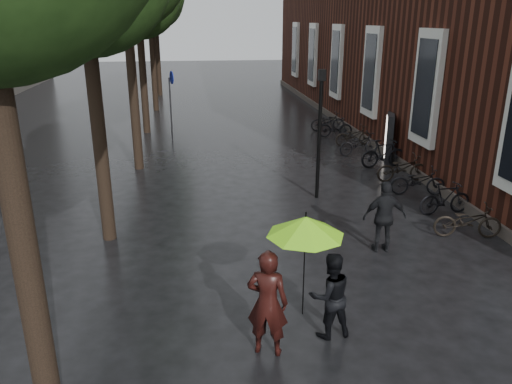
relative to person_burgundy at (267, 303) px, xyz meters
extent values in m
cube|color=silver|center=(6.40, 8.35, 2.10)|extent=(0.25, 1.60, 3.60)
cube|color=black|center=(6.30, 8.35, 2.10)|extent=(0.10, 1.20, 3.00)
cube|color=silver|center=(6.40, 13.35, 2.10)|extent=(0.25, 1.60, 3.60)
cube|color=black|center=(6.30, 13.35, 2.10)|extent=(0.10, 1.20, 3.00)
cube|color=silver|center=(6.40, 18.35, 2.10)|extent=(0.25, 1.60, 3.60)
cube|color=black|center=(6.30, 18.35, 2.10)|extent=(0.10, 1.20, 3.00)
cube|color=silver|center=(6.40, 23.35, 2.10)|extent=(0.25, 1.60, 3.60)
cube|color=black|center=(6.30, 23.35, 2.10)|extent=(0.10, 1.20, 3.00)
cube|color=silver|center=(6.40, 28.35, 2.10)|extent=(0.25, 1.60, 3.60)
cube|color=black|center=(6.30, 28.35, 2.10)|extent=(0.10, 1.20, 3.00)
cube|color=#3F3833|center=(6.55, 17.35, -0.75)|extent=(0.40, 33.00, 0.30)
cylinder|color=black|center=(-3.05, -1.15, 1.44)|extent=(0.32, 0.32, 4.68)
cylinder|color=black|center=(-3.15, 4.85, 1.35)|extent=(0.32, 0.32, 4.51)
cylinder|color=black|center=(-2.95, 10.85, 1.57)|extent=(0.32, 0.32, 4.95)
cylinder|color=black|center=(-3.10, 16.85, 1.30)|extent=(0.32, 0.32, 4.40)
cylinder|color=black|center=(-3.00, 22.85, 1.49)|extent=(0.32, 0.32, 4.79)
cylinder|color=black|center=(-3.05, 28.85, 1.38)|extent=(0.32, 0.32, 4.57)
imported|color=black|center=(0.00, 0.00, 0.00)|extent=(0.76, 0.63, 1.80)
imported|color=black|center=(1.10, 0.31, -0.14)|extent=(0.81, 0.67, 1.52)
cylinder|color=black|center=(0.58, 0.07, 0.47)|extent=(0.02, 0.02, 1.54)
cone|color=#88F71A|center=(0.58, 0.07, 1.24)|extent=(1.21, 1.21, 0.31)
cylinder|color=black|center=(0.58, 0.07, 1.43)|extent=(0.02, 0.02, 0.08)
imported|color=black|center=(3.20, 3.30, -0.06)|extent=(1.01, 0.48, 1.68)
imported|color=black|center=(5.53, 3.75, -0.48)|extent=(1.70, 0.88, 0.85)
imported|color=black|center=(5.73, 5.27, -0.45)|extent=(1.54, 0.55, 0.91)
imported|color=black|center=(5.68, 6.87, -0.47)|extent=(1.72, 0.86, 0.86)
imported|color=black|center=(5.75, 8.20, -0.45)|extent=(1.72, 0.63, 0.90)
imported|color=black|center=(5.74, 9.83, -0.39)|extent=(1.74, 0.66, 1.02)
imported|color=black|center=(5.44, 11.61, -0.45)|extent=(1.79, 0.94, 0.89)
imported|color=black|center=(5.71, 13.14, -0.48)|extent=(1.66, 0.74, 0.84)
imported|color=black|center=(5.37, 14.71, -0.44)|extent=(1.57, 0.54, 0.93)
imported|color=black|center=(5.41, 16.13, -0.47)|extent=(1.70, 0.72, 0.87)
cube|color=black|center=(6.28, 10.73, -0.03)|extent=(0.24, 1.16, 1.75)
cube|color=white|center=(6.15, 10.73, 0.02)|extent=(0.04, 0.97, 1.43)
cylinder|color=black|center=(2.60, 7.04, 0.86)|extent=(0.11, 0.11, 3.52)
cube|color=black|center=(2.60, 7.04, 2.70)|extent=(0.19, 0.19, 0.31)
sphere|color=#FFE5B2|center=(2.60, 7.04, 2.70)|extent=(0.16, 0.16, 0.16)
cylinder|color=#262628|center=(-1.87, 15.02, 0.46)|extent=(0.07, 0.07, 2.71)
cylinder|color=navy|center=(-1.77, 15.02, 1.81)|extent=(0.03, 0.54, 0.54)
camera|label=1|loc=(-1.08, -6.68, 4.21)|focal=35.00mm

